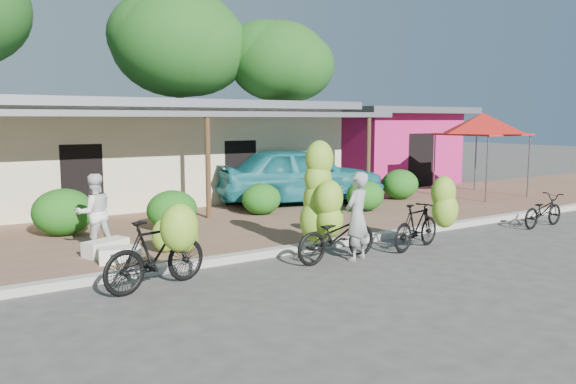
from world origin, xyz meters
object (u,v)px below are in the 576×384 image
tree_center_right (173,41)px  tree_near_right (274,59)px  sack_far (120,255)px  sack_near (106,247)px  vendor (357,216)px  bike_right (425,219)px  bike_center (328,214)px  bystander (94,213)px  bike_far_right (543,211)px  bike_left (160,250)px  teal_van (300,175)px  red_canopy (483,124)px

tree_center_right → tree_near_right: 4.53m
tree_near_right → sack_far: 16.81m
sack_near → vendor: bearing=-31.8°
bike_right → tree_near_right: bearing=-32.2°
tree_near_right → vendor: (-6.58, -13.78, -4.59)m
bike_center → vendor: size_ratio=1.34×
sack_near → bystander: bearing=98.5°
bike_far_right → sack_near: 10.71m
sack_near → tree_center_right: bearing=62.8°
bike_left → sack_far: 1.74m
sack_far → vendor: (4.12, -1.90, 0.61)m
tree_near_right → vendor: bearing=-115.5°
sack_near → teal_van: size_ratio=0.16×
tree_center_right → vendor: (-2.58, -15.78, -5.32)m
tree_center_right → red_canopy: bearing=-60.6°
bike_left → vendor: bearing=-107.3°
tree_near_right → bike_right: size_ratio=4.19×
sack_far → vendor: bearing=-24.8°
vendor → bystander: vendor is taller
bystander → tree_center_right: bearing=-121.9°
sack_far → vendor: 4.58m
bike_right → bystander: (-5.96, 3.27, 0.21)m
bike_right → sack_far: 6.20m
tree_center_right → bike_left: tree_center_right is taller
bike_right → tree_center_right: bearing=-16.1°
bike_right → vendor: (-1.70, 0.19, 0.19)m
red_canopy → bike_far_right: bearing=-124.2°
bike_left → sack_far: bike_left is taller
tree_near_right → red_canopy: size_ratio=2.06×
vendor → teal_van: 6.79m
vendor → bike_right: bearing=153.2°
tree_near_right → bike_center: (-6.99, -13.37, -4.57)m
sack_far → vendor: size_ratio=0.43×
tree_near_right → bystander: tree_near_right is taller
vendor → tree_center_right: bearing=-119.6°
sack_near → vendor: size_ratio=0.49×
vendor → red_canopy: bearing=-175.4°
red_canopy → vendor: 10.17m
tree_near_right → bike_left: bearing=-127.8°
bike_center → sack_far: bike_center is taller
bystander → red_canopy: bearing=-178.7°
bystander → sack_near: bearing=94.8°
bike_left → sack_far: bearing=-8.4°
teal_van → bike_right: bearing=-176.8°
tree_center_right → teal_van: bearing=-88.4°
tree_near_right → bike_right: tree_near_right is taller
tree_near_right → teal_van: 9.57m
tree_near_right → bike_center: tree_near_right is taller
bike_center → sack_near: size_ratio=2.76×
bike_far_right → bike_left: bearing=85.8°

